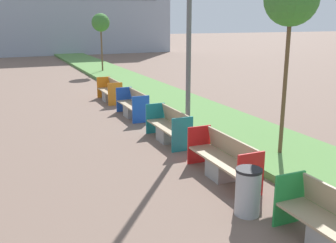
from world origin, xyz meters
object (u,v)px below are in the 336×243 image
at_px(bench_teal_frame, 169,129).
at_px(litter_bin, 248,192).
at_px(sapling_tree_far, 101,23).
at_px(bench_orange_frame, 110,93).
at_px(bench_red_frame, 223,162).
at_px(sapling_tree_near, 291,0).
at_px(bench_green_frame, 335,232).
at_px(bench_blue_frame, 133,107).

xyz_separation_m(bench_teal_frame, litter_bin, (-0.49, -4.66, 0.08)).
bearing_deg(sapling_tree_far, bench_orange_frame, -102.36).
height_order(bench_orange_frame, sapling_tree_far, sapling_tree_far).
height_order(bench_red_frame, sapling_tree_far, sapling_tree_far).
bearing_deg(sapling_tree_near, sapling_tree_far, 90.00).
height_order(bench_green_frame, bench_teal_frame, same).
height_order(bench_red_frame, bench_teal_frame, same).
xyz_separation_m(bench_red_frame, sapling_tree_far, (1.98, 18.40, 2.86)).
distance_m(bench_blue_frame, litter_bin, 7.94).
distance_m(bench_orange_frame, sapling_tree_far, 9.69).
height_order(bench_blue_frame, sapling_tree_far, sapling_tree_far).
height_order(bench_red_frame, bench_orange_frame, same).
bearing_deg(litter_bin, bench_red_frame, 73.49).
height_order(litter_bin, sapling_tree_near, sapling_tree_near).
bearing_deg(bench_orange_frame, bench_red_frame, -89.98).
relative_size(bench_blue_frame, litter_bin, 2.21).
relative_size(bench_red_frame, bench_blue_frame, 1.12).
distance_m(bench_teal_frame, bench_orange_frame, 6.36).
bearing_deg(sapling_tree_far, bench_red_frame, -96.13).
height_order(bench_teal_frame, bench_orange_frame, same).
bearing_deg(bench_red_frame, bench_green_frame, -90.03).
bearing_deg(litter_bin, bench_orange_frame, 87.48).
relative_size(bench_green_frame, bench_teal_frame, 1.03).
relative_size(bench_red_frame, sapling_tree_far, 0.57).
bearing_deg(bench_teal_frame, bench_orange_frame, 90.01).
distance_m(bench_blue_frame, sapling_tree_far, 12.62).
height_order(bench_green_frame, bench_blue_frame, same).
bearing_deg(bench_blue_frame, sapling_tree_near, -71.12).
distance_m(bench_teal_frame, sapling_tree_near, 4.77).
bearing_deg(bench_green_frame, bench_blue_frame, 90.01).
bearing_deg(sapling_tree_near, bench_red_frame, -166.17).
bearing_deg(bench_orange_frame, sapling_tree_far, 77.64).
height_order(bench_blue_frame, bench_orange_frame, same).
xyz_separation_m(bench_orange_frame, sapling_tree_far, (1.98, 9.04, 2.87)).
xyz_separation_m(bench_red_frame, bench_orange_frame, (-0.00, 9.37, -0.01)).
relative_size(bench_blue_frame, bench_orange_frame, 1.02).
height_order(sapling_tree_near, sapling_tree_far, sapling_tree_near).
bearing_deg(litter_bin, bench_green_frame, -72.81).
height_order(bench_green_frame, sapling_tree_near, sapling_tree_near).
xyz_separation_m(bench_green_frame, sapling_tree_far, (1.98, 21.62, 2.86)).
bearing_deg(bench_teal_frame, bench_blue_frame, 90.01).
xyz_separation_m(litter_bin, sapling_tree_far, (2.46, 20.05, 2.78)).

